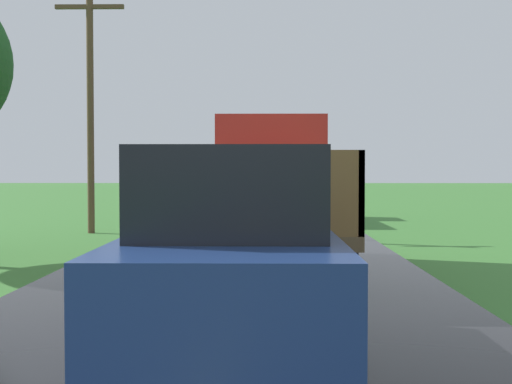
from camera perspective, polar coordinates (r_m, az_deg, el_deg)
name	(u,v)px	position (r m, az deg, el deg)	size (l,w,h in m)	color
banana_truck_near	(272,190)	(12.05, 1.43, 0.19)	(2.38, 5.82, 2.80)	#2D2D30
banana_truck_far	(264,180)	(24.85, 0.69, 1.04)	(2.38, 5.81, 2.80)	#2D2D30
utility_pole_roadside	(90,104)	(19.70, -14.30, 7.50)	(1.99, 0.20, 6.97)	brown
following_car	(233,257)	(5.66, -1.99, -5.68)	(1.74, 4.10, 1.92)	navy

